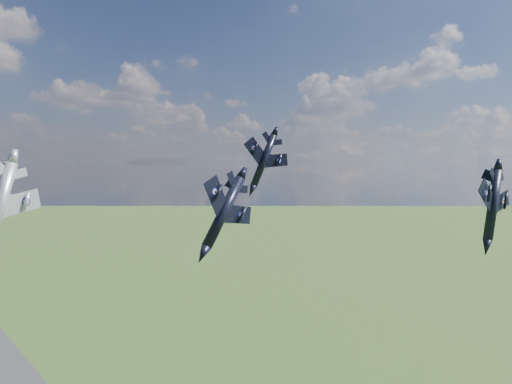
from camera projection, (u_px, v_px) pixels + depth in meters
jet_lead_navy at (224, 212)px, 63.21m from camera, size 11.81×15.32×8.20m
jet_right_navy at (493, 205)px, 69.00m from camera, size 10.40×13.80×5.12m
jet_high_navy at (264, 160)px, 93.81m from camera, size 13.99×16.56×6.80m
jet_left_silver at (0, 206)px, 58.68m from camera, size 14.74×17.20×6.04m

